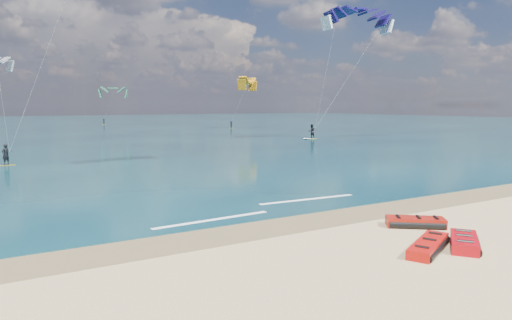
{
  "coord_description": "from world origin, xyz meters",
  "views": [
    {
      "loc": [
        -8.55,
        -11.29,
        4.61
      ],
      "look_at": [
        2.69,
        8.0,
        1.92
      ],
      "focal_mm": 32.0,
      "sensor_mm": 36.0,
      "label": 1
    }
  ],
  "objects_px": {
    "kitesurfer_far": "(336,66)",
    "kitesurfer_main": "(16,50)",
    "packed_kite_mid": "(415,227)",
    "packed_kite_left": "(428,250)",
    "packed_kite_right": "(464,248)"
  },
  "relations": [
    {
      "from": "kitesurfer_far",
      "to": "kitesurfer_main",
      "type": "bearing_deg",
      "value": -159.83
    },
    {
      "from": "packed_kite_mid",
      "to": "kitesurfer_main",
      "type": "bearing_deg",
      "value": 153.15
    },
    {
      "from": "packed_kite_mid",
      "to": "kitesurfer_far",
      "type": "relative_size",
      "value": 0.13
    },
    {
      "from": "packed_kite_left",
      "to": "kitesurfer_far",
      "type": "xyz_separation_m",
      "value": [
        27.76,
        37.77,
        9.66
      ]
    },
    {
      "from": "packed_kite_mid",
      "to": "packed_kite_right",
      "type": "distance_m",
      "value": 2.65
    },
    {
      "from": "kitesurfer_main",
      "to": "kitesurfer_far",
      "type": "distance_m",
      "value": 39.38
    },
    {
      "from": "packed_kite_left",
      "to": "packed_kite_right",
      "type": "bearing_deg",
      "value": -43.11
    },
    {
      "from": "packed_kite_mid",
      "to": "kitesurfer_main",
      "type": "height_order",
      "value": "kitesurfer_main"
    },
    {
      "from": "packed_kite_mid",
      "to": "packed_kite_right",
      "type": "bearing_deg",
      "value": -67.93
    },
    {
      "from": "packed_kite_left",
      "to": "packed_kite_right",
      "type": "relative_size",
      "value": 1.28
    },
    {
      "from": "packed_kite_left",
      "to": "packed_kite_mid",
      "type": "bearing_deg",
      "value": 22.33
    },
    {
      "from": "packed_kite_mid",
      "to": "kitesurfer_far",
      "type": "bearing_deg",
      "value": 91.15
    },
    {
      "from": "packed_kite_right",
      "to": "packed_kite_left",
      "type": "bearing_deg",
      "value": 124.95
    },
    {
      "from": "packed_kite_left",
      "to": "kitesurfer_far",
      "type": "relative_size",
      "value": 0.16
    },
    {
      "from": "packed_kite_left",
      "to": "packed_kite_mid",
      "type": "xyz_separation_m",
      "value": [
        1.94,
        2.18,
        0.0
      ]
    }
  ]
}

